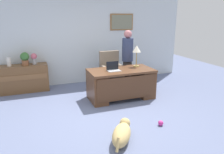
{
  "coord_description": "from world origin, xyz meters",
  "views": [
    {
      "loc": [
        -1.47,
        -4.2,
        2.12
      ],
      "look_at": [
        0.21,
        0.3,
        0.75
      ],
      "focal_mm": 35.08,
      "sensor_mm": 36.0,
      "label": 1
    }
  ],
  "objects": [
    {
      "name": "vase_with_flowers",
      "position": [
        -1.41,
        2.25,
        0.95
      ],
      "size": [
        0.17,
        0.17,
        0.32
      ],
      "color": "#9E9C9F",
      "rests_on": "credenza"
    },
    {
      "name": "credenza",
      "position": [
        -1.71,
        2.25,
        0.38
      ],
      "size": [
        1.3,
        0.5,
        0.76
      ],
      "color": "brown",
      "rests_on": "ground_plane"
    },
    {
      "name": "desk_lamp",
      "position": [
        1.17,
        0.99,
        1.22
      ],
      "size": [
        0.22,
        0.22,
        0.57
      ],
      "color": "#9E8447",
      "rests_on": "desk"
    },
    {
      "name": "back_wall",
      "position": [
        0.01,
        2.6,
        1.35
      ],
      "size": [
        7.0,
        0.16,
        2.7
      ],
      "color": "silver",
      "rests_on": "ground_plane"
    },
    {
      "name": "laptop",
      "position": [
        0.43,
        0.77,
        0.83
      ],
      "size": [
        0.32,
        0.22,
        0.22
      ],
      "color": "#B2B5BA",
      "rests_on": "desk"
    },
    {
      "name": "potted_plant",
      "position": [
        -1.65,
        2.25,
        0.96
      ],
      "size": [
        0.24,
        0.24,
        0.36
      ],
      "color": "brown",
      "rests_on": "credenza"
    },
    {
      "name": "vase_empty",
      "position": [
        -2.06,
        2.25,
        0.88
      ],
      "size": [
        0.11,
        0.11,
        0.24
      ],
      "primitive_type": "cylinder",
      "color": "silver",
      "rests_on": "credenza"
    },
    {
      "name": "armchair",
      "position": [
        0.74,
        1.8,
        0.48
      ],
      "size": [
        0.6,
        0.59,
        1.07
      ],
      "color": "gray",
      "rests_on": "ground_plane"
    },
    {
      "name": "dog_toy_ball",
      "position": [
        0.81,
        -0.87,
        0.05
      ],
      "size": [
        0.1,
        0.1,
        0.1
      ],
      "primitive_type": "sphere",
      "color": "#D8338C",
      "rests_on": "ground_plane"
    },
    {
      "name": "desk",
      "position": [
        0.65,
        0.78,
        0.42
      ],
      "size": [
        1.66,
        0.86,
        0.77
      ],
      "color": "brown",
      "rests_on": "ground_plane"
    },
    {
      "name": "ground_plane",
      "position": [
        0.0,
        0.0,
        0.0
      ],
      "size": [
        12.0,
        12.0,
        0.0
      ],
      "primitive_type": "plane",
      "color": "slate"
    },
    {
      "name": "dog_lying",
      "position": [
        -0.13,
        -1.12,
        0.15
      ],
      "size": [
        0.63,
        0.76,
        0.3
      ],
      "color": "tan",
      "rests_on": "ground_plane"
    },
    {
      "name": "person_standing",
      "position": [
        1.16,
        1.54,
        0.88
      ],
      "size": [
        0.32,
        0.32,
        1.7
      ],
      "color": "#262323",
      "rests_on": "ground_plane"
    }
  ]
}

